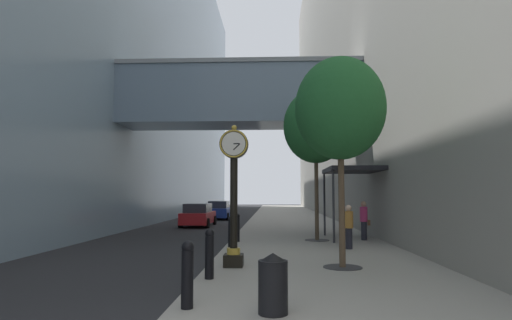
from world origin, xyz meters
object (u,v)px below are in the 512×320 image
Objects in this scene: street_tree_near at (340,109)px; trash_bin at (273,282)px; street_clock at (234,188)px; bollard_fourth at (231,233)px; bollard_fifth at (237,227)px; bollard_nearest at (187,273)px; bollard_second at (209,252)px; car_red_near at (198,215)px; car_blue_mid at (219,210)px; pedestrian_by_clock at (349,226)px; street_tree_mid_near at (316,127)px; pedestrian_walking at (364,219)px.

street_tree_near reaches higher than trash_bin.
street_clock reaches higher than trash_bin.
bollard_fourth and bollard_fifth have the same top height.
bollard_fourth is 1.00× the size of bollard_fifth.
bollard_fifth is at bearing 90.00° from bollard_nearest.
bollard_second is 5.30m from bollard_fourth.
bollard_fifth is (0.00, 10.60, 0.00)m from bollard_nearest.
bollard_fifth is 0.20× the size of street_tree_near.
car_blue_mid is at bearing 87.08° from car_red_near.
pedestrian_by_clock is (0.90, 3.99, -3.69)m from street_tree_near.
street_tree_mid_near is (3.11, 6.87, 2.92)m from street_clock.
bollard_fifth is 10.83m from car_red_near.
trash_bin is at bearing -108.40° from pedestrian_by_clock.
street_tree_near is (3.55, -6.23, 3.93)m from bollard_fifth.
street_tree_mid_near reaches higher than street_tree_near.
street_clock is 16.99m from car_red_near.
street_clock reaches higher than bollard_fourth.
bollard_second is at bearing -90.00° from bollard_fourth.
street_tree_near is at bearing 25.91° from bollard_second.
pedestrian_by_clock is (4.45, 5.71, 0.24)m from bollard_second.
bollard_fourth is at bearing -74.53° from car_red_near.
bollard_fourth is 0.18× the size of street_tree_mid_near.
pedestrian_walking is at bearing 31.40° from bollard_fourth.
bollard_second and bollard_fifth have the same top height.
car_blue_mid is (-4.73, 29.15, 0.10)m from trash_bin.
car_blue_mid is (-6.70, 24.49, -3.92)m from street_tree_near.
pedestrian_walking reaches higher than car_red_near.
bollard_nearest and bollard_second have the same top height.
bollard_fourth is 2.65m from bollard_fifth.
street_tree_near is at bearing -45.27° from bollard_fourth.
street_tree_near is 3.66× the size of pedestrian_by_clock.
bollard_fifth is at bearing 119.65° from street_tree_near.
pedestrian_by_clock reaches higher than bollard_fourth.
street_clock reaches higher than bollard_fifth.
street_clock is at bearing 76.01° from bollard_second.
street_clock is 3.35× the size of bollard_fourth.
bollard_second is 7.95m from bollard_fifth.
street_clock is 3.35× the size of bollard_fifth.
pedestrian_walking is 0.39× the size of car_red_near.
bollard_fourth is 8.39m from trash_bin.
street_tree_mid_near reaches higher than bollard_fifth.
car_red_near is at bearing 105.47° from bollard_fourth.
trash_bin is at bearing -112.96° from street_tree_near.
car_blue_mid is (-7.60, 20.50, -0.24)m from pedestrian_by_clock.
pedestrian_by_clock is at bearing -69.65° from car_blue_mid.
pedestrian_by_clock reaches higher than bollard_second.
trash_bin is 9.12m from pedestrian_by_clock.
street_clock is 6.43m from bollard_fifth.
bollard_fourth is at bearing 96.93° from street_clock.
car_red_near is at bearing 122.73° from pedestrian_by_clock.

